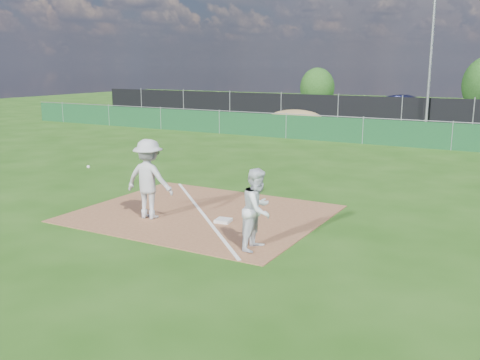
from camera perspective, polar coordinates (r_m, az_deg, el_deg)
name	(u,v)px	position (r m, az deg, el deg)	size (l,w,h in m)	color
ground	(326,160)	(21.58, 9.13, 2.14)	(90.00, 90.00, 0.00)	#1F490F
infield_dirt	(202,213)	(13.67, -4.06, -3.58)	(6.00, 5.00, 0.02)	brown
foul_line	(202,213)	(13.67, -4.06, -3.52)	(0.08, 7.00, 0.01)	white
green_fence	(363,131)	(26.20, 12.97, 5.08)	(44.00, 0.05, 1.20)	#103E1E
dirt_mound	(295,120)	(31.16, 5.93, 6.40)	(3.38, 2.60, 1.17)	olive
black_fence	(402,112)	(33.89, 16.86, 6.95)	(46.00, 0.04, 1.80)	black
parking_lot	(417,120)	(38.85, 18.41, 6.13)	(46.00, 9.00, 0.01)	black
light_pole	(431,59)	(33.19, 19.67, 12.03)	(0.16, 0.16, 8.00)	slate
first_base	(223,221)	(12.87, -1.79, -4.34)	(0.36, 0.36, 0.07)	silver
play_at_first	(149,179)	(13.20, -9.69, 0.10)	(2.38, 0.83, 1.95)	silver
runner	(258,209)	(10.88, 1.89, -3.13)	(0.82, 0.64, 1.70)	silver
car_left	(343,105)	(40.40, 10.97, 7.88)	(1.87, 4.64, 1.58)	#A0A2A7
car_mid	(406,107)	(38.93, 17.30, 7.43)	(1.72, 4.92, 1.62)	black
tree_left	(317,88)	(46.50, 8.23, 9.73)	(2.91, 2.91, 3.45)	#382316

